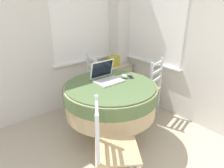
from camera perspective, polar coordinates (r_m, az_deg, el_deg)
corner_room_shell at (r=2.60m, az=0.59°, el=12.58°), size 4.58×4.60×2.55m
round_dining_table at (r=2.55m, az=-0.44°, el=-3.61°), size 1.18×1.18×0.77m
laptop at (r=2.57m, az=-1.56°, el=2.04°), size 0.35×0.30×0.25m
computer_mouse at (r=2.68m, az=3.57°, el=2.22°), size 0.06×0.10×0.05m
cell_phone at (r=2.72m, az=5.28°, el=2.03°), size 0.10×0.13×0.01m
dining_chair_near_back_window at (r=3.27m, az=-7.60°, el=-0.55°), size 0.47×0.45×0.95m
dining_chair_near_right_window at (r=3.19m, az=10.02°, el=-1.36°), size 0.46×0.48×0.95m
dining_chair_camera_near at (r=1.95m, az=0.02°, el=-18.46°), size 0.55×0.54×0.95m
corner_cabinet at (r=3.82m, az=0.73°, el=1.00°), size 0.59×0.42×0.64m
storage_box at (r=3.65m, az=0.47°, el=6.70°), size 0.19×0.12×0.17m
book_on_cabinet at (r=3.66m, az=0.23°, el=5.53°), size 0.16×0.19×0.02m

